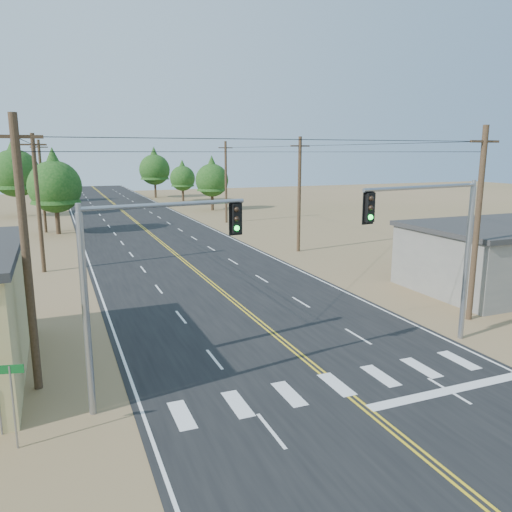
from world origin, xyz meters
TOP-DOWN VIEW (x-y plane):
  - road at (0.00, 30.00)m, footprint 15.00×200.00m
  - utility_pole_left_near at (-10.50, 12.00)m, footprint 1.80×0.30m
  - utility_pole_left_mid at (-10.50, 32.00)m, footprint 1.80×0.30m
  - utility_pole_left_far at (-10.50, 52.00)m, footprint 1.80×0.30m
  - utility_pole_right_near at (10.50, 12.00)m, footprint 1.80×0.30m
  - utility_pole_right_mid at (10.50, 32.00)m, footprint 1.80×0.30m
  - utility_pole_right_far at (10.50, 52.00)m, footprint 1.80×0.30m
  - signal_mast_left at (-7.07, 9.50)m, footprint 5.88×1.03m
  - signal_mast_right at (6.07, 9.68)m, footprint 6.65×1.41m
  - street_sign at (-11.00, 8.00)m, footprint 0.78×0.21m
  - tree_left_near at (-9.24, 50.38)m, footprint 5.53×5.53m
  - tree_left_mid at (-14.00, 68.42)m, footprint 6.41×6.41m
  - tree_left_far at (-9.00, 89.04)m, footprint 4.52×4.52m
  - tree_right_near at (12.87, 65.61)m, footprint 4.94×4.94m
  - tree_right_mid at (12.21, 81.39)m, footprint 4.45×4.45m
  - tree_right_far at (9.00, 90.52)m, footprint 5.85×5.85m

SIDE VIEW (x-z plane):
  - road at x=0.00m, z-range 0.00..0.02m
  - street_sign at x=-11.00m, z-range 0.45..3.12m
  - tree_right_mid at x=12.21m, z-range 0.83..8.24m
  - tree_left_far at x=-9.00m, z-range 0.84..8.36m
  - signal_mast_left at x=-7.07m, z-range 1.26..8.39m
  - tree_right_near at x=12.87m, z-range 0.92..9.15m
  - signal_mast_right at x=6.07m, z-range 1.36..8.83m
  - utility_pole_left_near at x=-10.50m, z-range 0.12..10.12m
  - utility_pole_left_mid at x=-10.50m, z-range 0.12..10.12m
  - utility_pole_left_far at x=-10.50m, z-range 0.12..10.12m
  - utility_pole_right_near at x=10.50m, z-range 0.12..10.12m
  - utility_pole_right_mid at x=10.50m, z-range 0.12..10.12m
  - utility_pole_right_far at x=10.50m, z-range 0.12..10.12m
  - tree_left_near at x=-9.24m, z-range 1.03..10.25m
  - tree_right_far at x=9.00m, z-range 1.09..10.83m
  - tree_left_mid at x=-14.00m, z-range 1.19..11.88m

